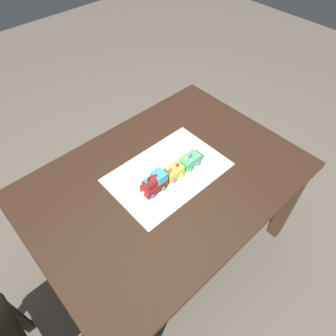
{
  "coord_description": "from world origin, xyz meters",
  "views": [
    {
      "loc": [
        -0.65,
        -0.73,
        1.94
      ],
      "look_at": [
        0.03,
        0.02,
        0.77
      ],
      "focal_mm": 32.33,
      "sensor_mm": 36.0,
      "label": 1
    }
  ],
  "objects_px": {
    "dining_table": "(166,191)",
    "cake_car_tanker_lemon": "(173,172)",
    "cake_locomotive": "(154,183)",
    "cake_car_caboose_mint_green": "(190,160)"
  },
  "relations": [
    {
      "from": "cake_locomotive",
      "to": "cake_car_tanker_lemon",
      "type": "bearing_deg",
      "value": -0.0
    },
    {
      "from": "dining_table",
      "to": "cake_locomotive",
      "type": "xyz_separation_m",
      "value": [
        -0.09,
        -0.02,
        0.16
      ]
    },
    {
      "from": "cake_car_tanker_lemon",
      "to": "cake_car_caboose_mint_green",
      "type": "distance_m",
      "value": 0.12
    },
    {
      "from": "dining_table",
      "to": "cake_car_caboose_mint_green",
      "type": "height_order",
      "value": "cake_car_caboose_mint_green"
    },
    {
      "from": "dining_table",
      "to": "cake_car_tanker_lemon",
      "type": "distance_m",
      "value": 0.15
    },
    {
      "from": "cake_car_caboose_mint_green",
      "to": "cake_locomotive",
      "type": "bearing_deg",
      "value": 180.0
    },
    {
      "from": "cake_car_tanker_lemon",
      "to": "dining_table",
      "type": "bearing_deg",
      "value": 155.87
    },
    {
      "from": "cake_car_tanker_lemon",
      "to": "cake_car_caboose_mint_green",
      "type": "relative_size",
      "value": 1.0
    },
    {
      "from": "cake_car_tanker_lemon",
      "to": "cake_car_caboose_mint_green",
      "type": "height_order",
      "value": "same"
    },
    {
      "from": "dining_table",
      "to": "cake_locomotive",
      "type": "height_order",
      "value": "cake_locomotive"
    }
  ]
}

